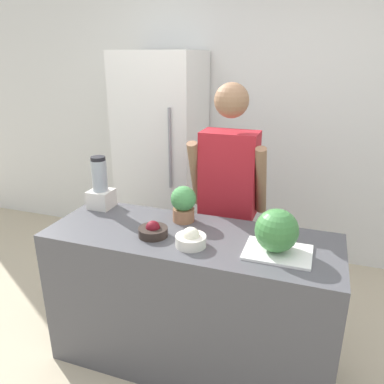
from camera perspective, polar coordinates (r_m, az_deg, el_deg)
The scene contains 10 objects.
wall_back at distance 3.55m, azimuth 8.75°, elevation 10.87°, with size 8.00×0.06×2.60m.
counter_island at distance 2.38m, azimuth -0.25°, elevation -16.14°, with size 1.68×0.61×0.89m.
refrigerator at distance 3.49m, azimuth -4.47°, elevation 4.98°, with size 0.70×0.65×1.90m.
person at distance 2.59m, azimuth 5.48°, elevation -2.00°, with size 0.51×0.27×1.70m.
cutting_board at distance 2.01m, azimuth 12.92°, elevation -8.94°, with size 0.34×0.26×0.01m.
watermelon at distance 1.96m, azimuth 12.77°, elevation -5.73°, with size 0.22×0.22×0.22m.
bowl_cherries at distance 2.14m, azimuth -5.96°, elevation -5.88°, with size 0.17×0.17×0.09m.
bowl_cream at distance 2.01m, azimuth -0.18°, elevation -7.18°, with size 0.17×0.17×0.11m.
blender at distance 2.55m, azimuth -13.78°, elevation 0.67°, with size 0.15×0.15×0.35m.
potted_plant at distance 2.28m, azimuth -1.31°, elevation -1.71°, with size 0.15×0.15×0.22m.
Camera 1 is at (0.65, -1.51, 1.85)m, focal length 35.00 mm.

